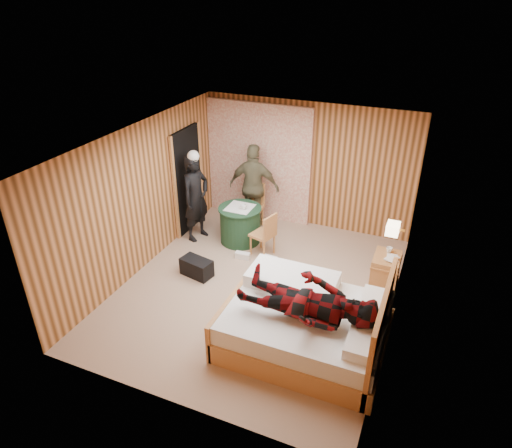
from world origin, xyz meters
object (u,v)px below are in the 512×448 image
at_px(round_table, 240,224).
at_px(man_on_bed, 308,294).
at_px(wall_lamp, 393,229).
at_px(woman_standing, 196,198).
at_px(duffel_bag, 197,267).
at_px(nightstand, 385,271).
at_px(bed, 308,324).
at_px(chair_near, 266,232).
at_px(man_at_table, 254,187).
at_px(chair_far, 253,202).

bearing_deg(round_table, man_on_bed, -49.74).
height_order(wall_lamp, woman_standing, woman_standing).
bearing_deg(man_on_bed, duffel_bag, 154.32).
xyz_separation_m(nightstand, man_on_bed, (-0.73, -2.01, 0.72)).
distance_m(bed, chair_near, 2.35).
xyz_separation_m(chair_near, man_at_table, (-0.64, 0.97, 0.38)).
distance_m(wall_lamp, duffel_bag, 3.28).
bearing_deg(man_on_bed, bed, 97.67).
distance_m(nightstand, round_table, 2.81).
bearing_deg(man_on_bed, chair_far, 123.85).
height_order(bed, chair_near, bed).
relative_size(chair_far, duffel_bag, 1.72).
bearing_deg(nightstand, woman_standing, 176.40).
relative_size(woman_standing, man_at_table, 0.98).
distance_m(chair_far, man_on_bed, 3.73).
bearing_deg(wall_lamp, man_on_bed, -115.98).
distance_m(chair_far, man_at_table, 0.32).
relative_size(chair_near, duffel_bag, 1.54).
xyz_separation_m(woman_standing, man_on_bed, (2.87, -2.24, 0.16)).
relative_size(bed, woman_standing, 1.27).
height_order(wall_lamp, nightstand, wall_lamp).
height_order(nightstand, chair_near, chair_near).
distance_m(chair_near, man_on_bed, 2.61).
bearing_deg(bed, man_on_bed, -82.33).
relative_size(wall_lamp, nightstand, 0.44).
distance_m(chair_far, chair_near, 1.14).
bearing_deg(chair_far, nightstand, -26.44).
height_order(chair_near, man_at_table, man_at_table).
height_order(chair_far, woman_standing, woman_standing).
bearing_deg(bed, chair_far, 125.53).
bearing_deg(bed, duffel_bag, 159.00).
distance_m(bed, woman_standing, 3.51).
xyz_separation_m(wall_lamp, man_at_table, (-2.82, 1.52, -0.44)).
distance_m(nightstand, duffel_bag, 3.13).
height_order(nightstand, woman_standing, woman_standing).
relative_size(wall_lamp, chair_far, 0.28).
distance_m(bed, chair_far, 3.50).
bearing_deg(duffel_bag, chair_far, 96.17).
bearing_deg(chair_far, wall_lamp, -33.27).
relative_size(wall_lamp, man_on_bed, 0.15).
relative_size(chair_far, woman_standing, 0.55).
relative_size(bed, man_on_bed, 1.22).
xyz_separation_m(round_table, duffel_bag, (-0.20, -1.34, -0.21)).
distance_m(woman_standing, man_at_table, 1.19).
xyz_separation_m(nightstand, chair_far, (-2.79, 1.06, 0.25)).
distance_m(chair_far, woman_standing, 1.20).
bearing_deg(man_at_table, chair_far, 70.34).
bearing_deg(woman_standing, nightstand, -79.74).
bearing_deg(chair_near, bed, 52.21).
height_order(round_table, man_at_table, man_at_table).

